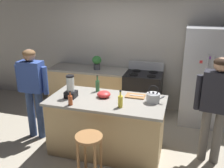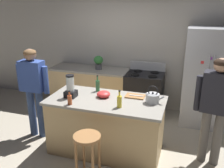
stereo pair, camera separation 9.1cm
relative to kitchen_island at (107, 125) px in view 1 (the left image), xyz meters
The scene contains 18 objects.
ground_plane 0.45m from the kitchen_island, ahead, with size 14.00×14.00×0.00m, color #B2A893.
back_wall 2.15m from the kitchen_island, 90.00° to the left, with size 8.00×0.10×2.70m, color #BCB7AD.
kitchen_island is the anchor object (origin of this frame).
back_counter_run 1.74m from the kitchen_island, 117.30° to the left, with size 2.00×0.64×0.90m.
refrigerator 2.20m from the kitchen_island, 44.41° to the left, with size 0.90×0.73×1.89m.
stove_range 1.56m from the kitchen_island, 78.15° to the left, with size 0.76×0.65×1.08m.
person_by_island_left 1.43m from the kitchen_island, behind, with size 0.59×0.23×1.60m.
person_by_sink_right 1.67m from the kitchen_island, ahead, with size 0.60×0.28×1.63m.
bar_stool 0.76m from the kitchen_island, 89.79° to the right, with size 0.36×0.36×0.70m.
potted_plant 1.82m from the kitchen_island, 114.74° to the left, with size 0.20×0.20×0.30m.
blender_appliance 0.82m from the kitchen_island, behind, with size 0.17×0.17×0.36m.
bottle_olive_oil 0.67m from the kitchen_island, 130.25° to the left, with size 0.07×0.07×0.28m.
bottle_cooking_sauce 0.77m from the kitchen_island, 141.87° to the right, with size 0.06×0.06×0.22m.
bottle_soda 0.65m from the kitchen_island, 37.82° to the right, with size 0.07×0.07×0.26m.
mixing_bowl 0.51m from the kitchen_island, 131.03° to the left, with size 0.21×0.21×0.10m, color red.
tea_kettle 0.88m from the kitchen_island, ahead, with size 0.28×0.20×0.27m.
cutting_board 0.66m from the kitchen_island, 30.49° to the left, with size 0.30×0.20×0.02m, color #9E6B3D.
chef_knife 0.68m from the kitchen_island, 29.29° to the left, with size 0.22×0.03×0.01m, color #B7BABF.
Camera 1 is at (1.07, -3.31, 2.37)m, focal length 39.32 mm.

